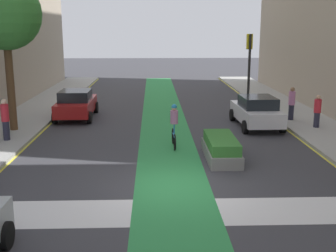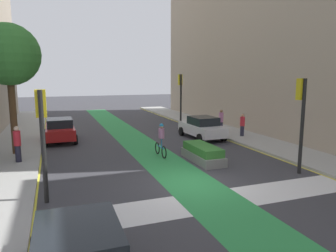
{
  "view_description": "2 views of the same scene",
  "coord_description": "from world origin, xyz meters",
  "px_view_note": "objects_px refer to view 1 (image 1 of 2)",
  "views": [
    {
      "loc": [
        -0.62,
        -12.95,
        4.89
      ],
      "look_at": [
        -0.04,
        3.15,
        1.24
      ],
      "focal_mm": 46.22,
      "sensor_mm": 36.0,
      "label": 1
    },
    {
      "loc": [
        -5.2,
        -11.35,
        4.41
      ],
      "look_at": [
        0.49,
        4.05,
        1.76
      ],
      "focal_mm": 33.4,
      "sensor_mm": 36.0,
      "label": 2
    }
  ],
  "objects_px": {
    "car_red_left_far": "(76,104)",
    "street_tree_near": "(5,15)",
    "pedestrian_sidewalk_left_a": "(5,119)",
    "median_planter": "(221,148)",
    "cyclist_in_lane": "(174,125)",
    "pedestrian_sidewalk_right_b": "(292,103)",
    "car_white_right_far": "(257,111)",
    "traffic_signal_far_right": "(249,56)",
    "pedestrian_sidewalk_right_a": "(317,111)"
  },
  "relations": [
    {
      "from": "street_tree_near",
      "to": "pedestrian_sidewalk_left_a",
      "type": "bearing_deg",
      "value": -81.28
    },
    {
      "from": "pedestrian_sidewalk_left_a",
      "to": "pedestrian_sidewalk_right_b",
      "type": "height_order",
      "value": "pedestrian_sidewalk_left_a"
    },
    {
      "from": "car_white_right_far",
      "to": "car_red_left_far",
      "type": "xyz_separation_m",
      "value": [
        -9.47,
        2.51,
        0.0
      ]
    },
    {
      "from": "car_white_right_far",
      "to": "cyclist_in_lane",
      "type": "xyz_separation_m",
      "value": [
        -4.36,
        -3.74,
        0.17
      ]
    },
    {
      "from": "pedestrian_sidewalk_right_b",
      "to": "median_planter",
      "type": "height_order",
      "value": "pedestrian_sidewalk_right_b"
    },
    {
      "from": "car_red_left_far",
      "to": "pedestrian_sidewalk_right_a",
      "type": "bearing_deg",
      "value": -15.34
    },
    {
      "from": "car_red_left_far",
      "to": "street_tree_near",
      "type": "distance_m",
      "value": 6.23
    },
    {
      "from": "car_red_left_far",
      "to": "pedestrian_sidewalk_right_b",
      "type": "bearing_deg",
      "value": -7.67
    },
    {
      "from": "cyclist_in_lane",
      "to": "pedestrian_sidewalk_right_b",
      "type": "bearing_deg",
      "value": 36.18
    },
    {
      "from": "traffic_signal_far_right",
      "to": "car_red_left_far",
      "type": "bearing_deg",
      "value": -160.42
    },
    {
      "from": "median_planter",
      "to": "car_red_left_far",
      "type": "bearing_deg",
      "value": 130.88
    },
    {
      "from": "pedestrian_sidewalk_right_b",
      "to": "street_tree_near",
      "type": "relative_size",
      "value": 0.25
    },
    {
      "from": "cyclist_in_lane",
      "to": "pedestrian_sidewalk_right_b",
      "type": "relative_size",
      "value": 1.07
    },
    {
      "from": "cyclist_in_lane",
      "to": "pedestrian_sidewalk_left_a",
      "type": "xyz_separation_m",
      "value": [
        -7.22,
        0.94,
        0.11
      ]
    },
    {
      "from": "pedestrian_sidewalk_right_b",
      "to": "traffic_signal_far_right",
      "type": "bearing_deg",
      "value": 102.68
    },
    {
      "from": "car_red_left_far",
      "to": "median_planter",
      "type": "height_order",
      "value": "car_red_left_far"
    },
    {
      "from": "cyclist_in_lane",
      "to": "pedestrian_sidewalk_right_b",
      "type": "xyz_separation_m",
      "value": [
        6.43,
        4.7,
        0.07
      ]
    },
    {
      "from": "street_tree_near",
      "to": "median_planter",
      "type": "xyz_separation_m",
      "value": [
        9.25,
        -4.56,
        -5.07
      ]
    },
    {
      "from": "car_red_left_far",
      "to": "median_planter",
      "type": "bearing_deg",
      "value": -49.12
    },
    {
      "from": "median_planter",
      "to": "pedestrian_sidewalk_right_a",
      "type": "bearing_deg",
      "value": 40.07
    },
    {
      "from": "pedestrian_sidewalk_right_b",
      "to": "street_tree_near",
      "type": "xyz_separation_m",
      "value": [
        -13.96,
        -1.78,
        4.44
      ]
    },
    {
      "from": "pedestrian_sidewalk_right_b",
      "to": "street_tree_near",
      "type": "distance_m",
      "value": 14.76
    },
    {
      "from": "car_white_right_far",
      "to": "median_planter",
      "type": "xyz_separation_m",
      "value": [
        -2.63,
        -5.39,
        -0.4
      ]
    },
    {
      "from": "pedestrian_sidewalk_right_b",
      "to": "street_tree_near",
      "type": "height_order",
      "value": "street_tree_near"
    },
    {
      "from": "cyclist_in_lane",
      "to": "pedestrian_sidewalk_right_b",
      "type": "height_order",
      "value": "pedestrian_sidewalk_right_b"
    },
    {
      "from": "car_white_right_far",
      "to": "street_tree_near",
      "type": "distance_m",
      "value": 12.8
    },
    {
      "from": "street_tree_near",
      "to": "pedestrian_sidewalk_right_a",
      "type": "bearing_deg",
      "value": -0.07
    },
    {
      "from": "cyclist_in_lane",
      "to": "pedestrian_sidewalk_right_a",
      "type": "distance_m",
      "value": 7.69
    },
    {
      "from": "pedestrian_sidewalk_right_a",
      "to": "pedestrian_sidewalk_right_b",
      "type": "distance_m",
      "value": 1.93
    },
    {
      "from": "pedestrian_sidewalk_left_a",
      "to": "pedestrian_sidewalk_right_b",
      "type": "bearing_deg",
      "value": 15.4
    },
    {
      "from": "median_planter",
      "to": "car_white_right_far",
      "type": "bearing_deg",
      "value": 63.97
    },
    {
      "from": "cyclist_in_lane",
      "to": "street_tree_near",
      "type": "height_order",
      "value": "street_tree_near"
    },
    {
      "from": "pedestrian_sidewalk_left_a",
      "to": "median_planter",
      "type": "xyz_separation_m",
      "value": [
        8.95,
        -2.59,
        -0.67
      ]
    },
    {
      "from": "traffic_signal_far_right",
      "to": "car_red_left_far",
      "type": "relative_size",
      "value": 1.08
    },
    {
      "from": "car_red_left_far",
      "to": "pedestrian_sidewalk_left_a",
      "type": "xyz_separation_m",
      "value": [
        -2.11,
        -5.31,
        0.28
      ]
    },
    {
      "from": "pedestrian_sidewalk_left_a",
      "to": "median_planter",
      "type": "distance_m",
      "value": 9.34
    },
    {
      "from": "car_white_right_far",
      "to": "median_planter",
      "type": "bearing_deg",
      "value": -116.03
    },
    {
      "from": "traffic_signal_far_right",
      "to": "pedestrian_sidewalk_right_a",
      "type": "xyz_separation_m",
      "value": [
        1.87,
        -7.04,
        -2.21
      ]
    },
    {
      "from": "car_red_left_far",
      "to": "pedestrian_sidewalk_right_a",
      "type": "xyz_separation_m",
      "value": [
        12.24,
        -3.36,
        0.15
      ]
    },
    {
      "from": "cyclist_in_lane",
      "to": "street_tree_near",
      "type": "xyz_separation_m",
      "value": [
        -7.53,
        2.92,
        4.51
      ]
    },
    {
      "from": "pedestrian_sidewalk_left_a",
      "to": "cyclist_in_lane",
      "type": "bearing_deg",
      "value": -7.44
    },
    {
      "from": "pedestrian_sidewalk_right_b",
      "to": "street_tree_near",
      "type": "bearing_deg",
      "value": -172.72
    },
    {
      "from": "pedestrian_sidewalk_left_a",
      "to": "street_tree_near",
      "type": "relative_size",
      "value": 0.26
    },
    {
      "from": "car_white_right_far",
      "to": "traffic_signal_far_right",
      "type": "bearing_deg",
      "value": 81.77
    },
    {
      "from": "traffic_signal_far_right",
      "to": "pedestrian_sidewalk_right_a",
      "type": "relative_size",
      "value": 2.85
    },
    {
      "from": "traffic_signal_far_right",
      "to": "median_planter",
      "type": "height_order",
      "value": "traffic_signal_far_right"
    },
    {
      "from": "median_planter",
      "to": "traffic_signal_far_right",
      "type": "bearing_deg",
      "value": 73.07
    },
    {
      "from": "traffic_signal_far_right",
      "to": "street_tree_near",
      "type": "bearing_deg",
      "value": -151.2
    },
    {
      "from": "cyclist_in_lane",
      "to": "median_planter",
      "type": "distance_m",
      "value": 2.45
    },
    {
      "from": "pedestrian_sidewalk_right_a",
      "to": "pedestrian_sidewalk_left_a",
      "type": "bearing_deg",
      "value": -172.23
    }
  ]
}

